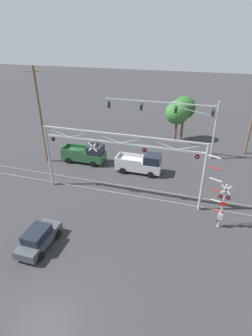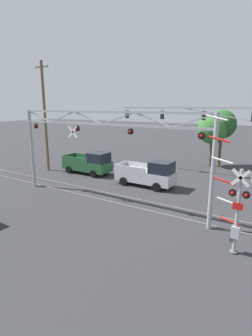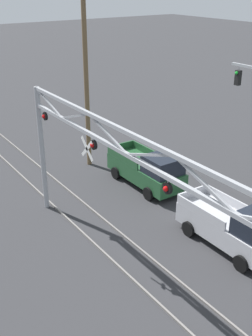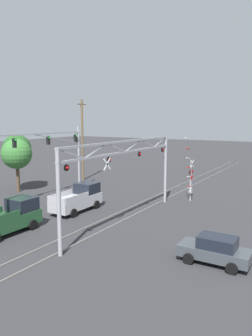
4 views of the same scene
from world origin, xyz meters
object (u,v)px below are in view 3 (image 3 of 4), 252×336
(utility_pole_left, at_px, (86,76))
(crossing_gantry, at_px, (126,180))
(pickup_truck_following, at_px, (149,170))
(pickup_truck_lead, at_px, (236,228))

(utility_pole_left, bearing_deg, crossing_gantry, -23.01)
(crossing_gantry, xyz_separation_m, pickup_truck_following, (-6.14, 5.76, -3.41))
(crossing_gantry, xyz_separation_m, utility_pole_left, (-10.77, 4.57, 1.16))
(pickup_truck_lead, bearing_deg, pickup_truck_following, 175.39)
(crossing_gantry, xyz_separation_m, pickup_truck_lead, (0.78, 5.21, -3.41))
(pickup_truck_lead, height_order, pickup_truck_following, same)
(crossing_gantry, relative_size, pickup_truck_following, 2.91)
(pickup_truck_lead, bearing_deg, crossing_gantry, -98.48)
(pickup_truck_lead, relative_size, pickup_truck_following, 0.99)
(pickup_truck_following, bearing_deg, utility_pole_left, -165.56)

